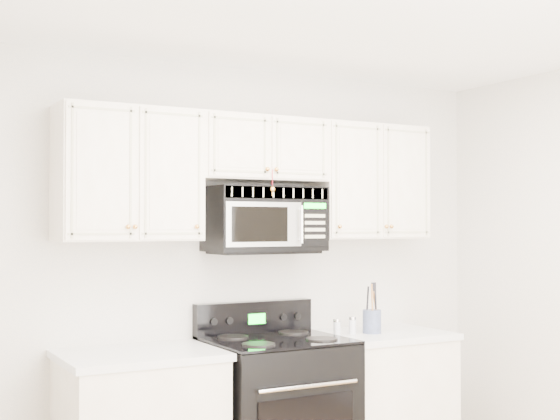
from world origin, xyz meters
TOP-DOWN VIEW (x-y plane):
  - room at (0.00, 0.00)m, footprint 3.51×3.51m
  - base_cabinet_right at (0.80, 1.44)m, footprint 0.86×0.65m
  - range at (0.04, 1.42)m, footprint 0.80×0.72m
  - upper_cabinets at (0.00, 1.58)m, footprint 2.44×0.37m
  - microwave at (0.04, 1.57)m, footprint 0.71×0.41m
  - utensil_crock at (0.73, 1.41)m, footprint 0.12×0.12m
  - shaker_salt at (0.45, 1.39)m, footprint 0.05×0.05m
  - shaker_pepper at (0.60, 1.44)m, footprint 0.05×0.05m

SIDE VIEW (x-z plane):
  - base_cabinet_right at x=0.80m, z-range -0.03..0.89m
  - range at x=0.04m, z-range -0.08..1.05m
  - shaker_salt at x=0.45m, z-range 0.92..1.03m
  - shaker_pepper at x=0.60m, z-range 0.92..1.03m
  - utensil_crock at x=0.73m, z-range 0.84..1.16m
  - room at x=0.00m, z-range 0.00..2.60m
  - microwave at x=0.04m, z-range 1.45..1.84m
  - upper_cabinets at x=0.00m, z-range 1.56..2.31m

